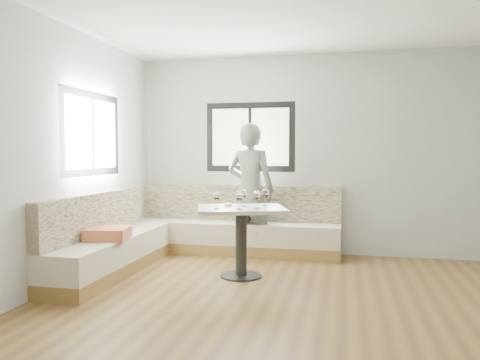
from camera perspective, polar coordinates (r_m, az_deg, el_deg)
name	(u,v)px	position (r m, az deg, el deg)	size (l,w,h in m)	color
room	(286,154)	(4.25, 5.61, 3.16)	(5.01, 5.01, 2.81)	brown
banquette	(185,236)	(6.20, -6.72, -6.82)	(2.90, 2.80, 0.95)	brown
table	(241,225)	(5.37, 0.14, -5.47)	(1.16, 1.02, 0.80)	black
person	(251,190)	(6.42, 1.31, -1.22)	(0.67, 0.44, 1.83)	slate
olive_ramekin	(228,205)	(5.41, -1.48, -3.06)	(0.09, 0.09, 0.04)	white
wine_glass_a	(217,196)	(5.16, -2.86, -2.00)	(0.09, 0.09, 0.20)	white
wine_glass_b	(239,197)	(5.10, -0.09, -2.06)	(0.09, 0.09, 0.20)	white
wine_glass_c	(257,196)	(5.21, 2.05, -1.94)	(0.09, 0.09, 0.20)	white
wine_glass_d	(243,194)	(5.43, 0.41, -1.73)	(0.09, 0.09, 0.20)	white
wine_glass_e	(265,194)	(5.47, 3.07, -1.70)	(0.09, 0.09, 0.20)	white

